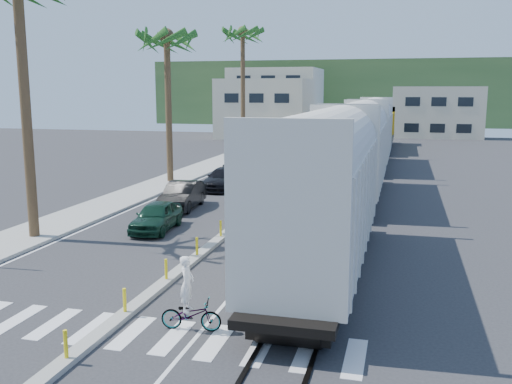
{
  "coord_description": "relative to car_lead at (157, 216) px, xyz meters",
  "views": [
    {
      "loc": [
        7.61,
        -15.23,
        6.48
      ],
      "look_at": [
        1.34,
        9.06,
        2.0
      ],
      "focal_mm": 40.0,
      "sensor_mm": 36.0,
      "label": 1
    }
  ],
  "objects": [
    {
      "name": "car_lead",
      "position": [
        0.0,
        0.0,
        0.0
      ],
      "size": [
        2.2,
        4.23,
        1.36
      ],
      "primitive_type": "imported",
      "rotation": [
        0.0,
        0.0,
        0.07
      ],
      "color": "#103121",
      "rests_on": "ground"
    },
    {
      "name": "sidewalk",
      "position": [
        -5.1,
        16.22,
        -0.61
      ],
      "size": [
        3.0,
        90.0,
        0.15
      ],
      "primitive_type": "cube",
      "color": "gray",
      "rests_on": "ground"
    },
    {
      "name": "rails",
      "position": [
        8.4,
        19.22,
        -0.65
      ],
      "size": [
        1.56,
        100.0,
        0.06
      ],
      "color": "black",
      "rests_on": "ground"
    },
    {
      "name": "cyclist",
      "position": [
        5.58,
        -10.19,
        -0.02
      ],
      "size": [
        0.93,
        1.8,
        2.09
      ],
      "rotation": [
        0.0,
        0.0,
        1.67
      ],
      "color": "#9EA0A5",
      "rests_on": "ground"
    },
    {
      "name": "car_third",
      "position": [
        -0.42,
        11.63,
        0.02
      ],
      "size": [
        2.28,
        4.95,
        1.4
      ],
      "primitive_type": "imported",
      "rotation": [
        0.0,
        0.0,
        -0.03
      ],
      "color": "black",
      "rests_on": "ground"
    },
    {
      "name": "lane_markings",
      "position": [
        1.25,
        16.22,
        -0.68
      ],
      "size": [
        9.42,
        90.0,
        0.01
      ],
      "color": "silver",
      "rests_on": "ground"
    },
    {
      "name": "palm_trees",
      "position": [
        -4.7,
        13.92,
        10.13
      ],
      "size": [
        3.5,
        37.2,
        13.75
      ],
      "color": "brown",
      "rests_on": "ground"
    },
    {
      "name": "buildings",
      "position": [
        -3.02,
        62.88,
        3.68
      ],
      "size": [
        38.0,
        27.0,
        10.0
      ],
      "color": "beige",
      "rests_on": "ground"
    },
    {
      "name": "crosswalk",
      "position": [
        3.4,
        -10.78,
        -0.67
      ],
      "size": [
        14.0,
        2.2,
        0.01
      ],
      "primitive_type": "cube",
      "color": "silver",
      "rests_on": "ground"
    },
    {
      "name": "ground",
      "position": [
        3.4,
        -8.78,
        -0.68
      ],
      "size": [
        140.0,
        140.0,
        0.0
      ],
      "primitive_type": "plane",
      "color": "#28282B",
      "rests_on": "ground"
    },
    {
      "name": "freight_train",
      "position": [
        8.4,
        16.09,
        2.22
      ],
      "size": [
        3.0,
        60.94,
        5.85
      ],
      "color": "beige",
      "rests_on": "ground"
    },
    {
      "name": "median",
      "position": [
        3.4,
        11.18,
        -0.59
      ],
      "size": [
        0.45,
        60.0,
        0.85
      ],
      "color": "gray",
      "rests_on": "ground"
    },
    {
      "name": "hillside",
      "position": [
        3.4,
        91.22,
        5.32
      ],
      "size": [
        80.0,
        20.0,
        12.0
      ],
      "primitive_type": "cube",
      "color": "#385628",
      "rests_on": "ground"
    },
    {
      "name": "car_second",
      "position": [
        -0.69,
        4.97,
        0.07
      ],
      "size": [
        2.33,
        4.81,
        1.5
      ],
      "primitive_type": "imported",
      "rotation": [
        0.0,
        0.0,
        0.08
      ],
      "color": "black",
      "rests_on": "ground"
    },
    {
      "name": "car_rear",
      "position": [
        0.25,
        16.38,
        -0.03
      ],
      "size": [
        2.21,
        4.69,
        1.3
      ],
      "primitive_type": "imported",
      "rotation": [
        0.0,
        0.0,
        0.01
      ],
      "color": "#B0B2B5",
      "rests_on": "ground"
    }
  ]
}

